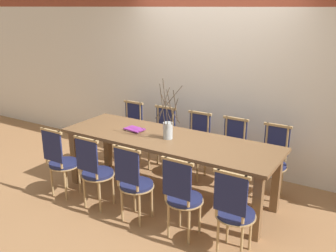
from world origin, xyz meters
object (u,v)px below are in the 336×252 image
object	(u,v)px
dining_table	(168,145)
vase_centerpiece	(168,128)
chair_far_center	(196,143)
book_stack	(135,129)
chair_near_center	(134,181)

from	to	relation	value
dining_table	vase_centerpiece	distance (m)	0.23
chair_far_center	book_stack	xyz separation A→B (m)	(-0.53, -0.69, 0.30)
dining_table	book_stack	distance (m)	0.52
dining_table	vase_centerpiece	xyz separation A→B (m)	(0.01, -0.02, 0.22)
chair_far_center	vase_centerpiece	xyz separation A→B (m)	(-0.01, -0.72, 0.41)
chair_far_center	book_stack	size ratio (longest dim) A/B	3.48
chair_near_center	book_stack	xyz separation A→B (m)	(-0.50, 0.71, 0.30)
book_stack	chair_near_center	bearing A→B (deg)	-54.83
chair_near_center	book_stack	bearing A→B (deg)	125.17
dining_table	chair_near_center	bearing A→B (deg)	-90.56
dining_table	chair_near_center	xyz separation A→B (m)	(-0.01, -0.70, -0.19)
chair_near_center	vase_centerpiece	world-z (taller)	vase_centerpiece
chair_near_center	vase_centerpiece	bearing A→B (deg)	88.47
vase_centerpiece	chair_near_center	bearing A→B (deg)	-91.53
chair_near_center	book_stack	size ratio (longest dim) A/B	3.48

